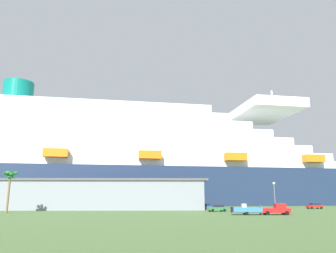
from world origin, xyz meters
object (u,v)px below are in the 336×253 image
at_px(palm_tree, 10,179).
at_px(cruise_ship, 105,164).
at_px(small_boat_on_trailer, 251,210).
at_px(street_lamp, 274,192).
at_px(pickup_truck, 276,209).
at_px(parked_car_green_wagon, 217,208).
at_px(parked_car_blue_suv, 206,207).
at_px(parked_car_red_hatchback, 315,206).

bearing_deg(palm_tree, cruise_ship, 74.91).
xyz_separation_m(small_boat_on_trailer, street_lamp, (8.34, 7.81, 3.52)).
xyz_separation_m(pickup_truck, palm_tree, (-55.61, 10.88, 6.36)).
relative_size(parked_car_green_wagon, parked_car_blue_suv, 0.99).
bearing_deg(street_lamp, small_boat_on_trailer, -136.88).
xyz_separation_m(parked_car_red_hatchback, parked_car_green_wagon, (-31.66, -13.50, 0.00)).
xyz_separation_m(small_boat_on_trailer, palm_tree, (-50.56, 10.47, 6.44)).
height_order(cruise_ship, parked_car_green_wagon, cruise_ship).
relative_size(cruise_ship, street_lamp, 40.39).
bearing_deg(street_lamp, parked_car_green_wagon, 151.60).
relative_size(street_lamp, parked_car_blue_suv, 1.38).
bearing_deg(parked_car_green_wagon, parked_car_red_hatchback, 23.10).
height_order(parked_car_red_hatchback, parked_car_green_wagon, same).
bearing_deg(palm_tree, parked_car_red_hatchback, 12.30).
bearing_deg(pickup_truck, parked_car_red_hatchback, 50.41).
bearing_deg(cruise_ship, small_boat_on_trailer, -60.93).
xyz_separation_m(small_boat_on_trailer, parked_car_blue_suv, (-4.12, 24.50, -0.13)).
height_order(pickup_truck, parked_car_green_wagon, pickup_truck).
height_order(palm_tree, street_lamp, palm_tree).
distance_m(palm_tree, street_lamp, 59.03).
distance_m(cruise_ship, small_boat_on_trailer, 75.44).
bearing_deg(parked_car_red_hatchback, parked_car_green_wagon, -156.90).
xyz_separation_m(cruise_ship, parked_car_green_wagon, (32.56, -50.51, -14.90)).
xyz_separation_m(palm_tree, parked_car_blue_suv, (46.43, 14.04, -6.57)).
bearing_deg(palm_tree, pickup_truck, -11.07).
bearing_deg(palm_tree, parked_car_blue_suv, 16.82).
relative_size(cruise_ship, pickup_truck, 47.22).
height_order(small_boat_on_trailer, parked_car_green_wagon, small_boat_on_trailer).
distance_m(cruise_ship, palm_tree, 56.75).
relative_size(small_boat_on_trailer, street_lamp, 1.17).
xyz_separation_m(pickup_truck, parked_car_blue_suv, (-9.18, 24.92, -0.21)).
bearing_deg(parked_car_red_hatchback, parked_car_blue_suv, -174.44).
bearing_deg(cruise_ship, parked_car_green_wagon, -57.20).
distance_m(small_boat_on_trailer, parked_car_blue_suv, 24.85).
relative_size(cruise_ship, palm_tree, 29.70).
distance_m(pickup_truck, palm_tree, 57.02).
height_order(parked_car_red_hatchback, parked_car_blue_suv, same).
height_order(pickup_truck, street_lamp, street_lamp).
relative_size(parked_car_red_hatchback, parked_car_blue_suv, 0.96).
relative_size(pickup_truck, parked_car_blue_suv, 1.18).
distance_m(palm_tree, parked_car_red_hatchback, 80.95).
bearing_deg(parked_car_red_hatchback, pickup_truck, -129.59).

